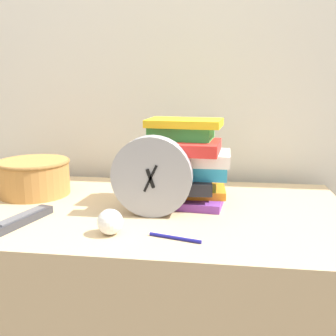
% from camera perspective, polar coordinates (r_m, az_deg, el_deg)
% --- Properties ---
extents(wall_back, '(6.00, 0.04, 2.40)m').
position_cam_1_polar(wall_back, '(1.48, -3.29, 16.89)').
color(wall_back, silver).
rests_on(wall_back, ground_plane).
extents(desk, '(1.28, 0.66, 0.74)m').
position_cam_1_polar(desk, '(1.30, -6.37, -21.14)').
color(desk, tan).
rests_on(desk, ground_plane).
extents(desk_clock, '(0.21, 0.05, 0.21)m').
position_cam_1_polar(desk_clock, '(1.03, -2.36, -1.24)').
color(desk_clock, '#99999E').
rests_on(desk_clock, desk).
extents(book_stack, '(0.25, 0.19, 0.25)m').
position_cam_1_polar(book_stack, '(1.13, 2.40, 0.76)').
color(book_stack, '#7A3899').
rests_on(book_stack, desk).
extents(basket, '(0.22, 0.22, 0.11)m').
position_cam_1_polar(basket, '(1.31, -18.86, -1.08)').
color(basket, '#B27A3D').
rests_on(basket, desk).
extents(tv_remote, '(0.09, 0.20, 0.02)m').
position_cam_1_polar(tv_remote, '(1.07, -20.53, -7.02)').
color(tv_remote, '#333338').
rests_on(tv_remote, desk).
extents(crumpled_paper_ball, '(0.06, 0.06, 0.06)m').
position_cam_1_polar(crumpled_paper_ball, '(0.94, -8.39, -7.74)').
color(crumpled_paper_ball, white).
rests_on(crumpled_paper_ball, desk).
extents(pen, '(0.12, 0.04, 0.01)m').
position_cam_1_polar(pen, '(0.91, 1.04, -10.10)').
color(pen, navy).
rests_on(pen, desk).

